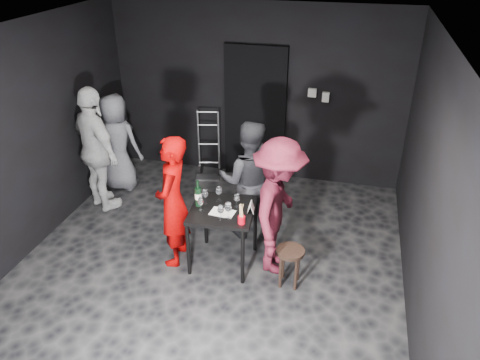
% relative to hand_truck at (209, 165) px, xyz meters
% --- Properties ---
extents(floor, '(4.50, 5.00, 0.02)m').
position_rel_hand_truck_xyz_m(floor, '(0.70, -2.19, -0.21)').
color(floor, black).
rests_on(floor, ground).
extents(ceiling, '(4.50, 5.00, 0.02)m').
position_rel_hand_truck_xyz_m(ceiling, '(0.70, -2.19, 2.49)').
color(ceiling, silver).
rests_on(ceiling, ground).
extents(wall_back, '(4.50, 0.04, 2.70)m').
position_rel_hand_truck_xyz_m(wall_back, '(0.70, 0.31, 1.14)').
color(wall_back, black).
rests_on(wall_back, ground).
extents(wall_front, '(4.50, 0.04, 2.70)m').
position_rel_hand_truck_xyz_m(wall_front, '(0.70, -4.69, 1.14)').
color(wall_front, black).
rests_on(wall_front, ground).
extents(wall_left, '(0.04, 5.00, 2.70)m').
position_rel_hand_truck_xyz_m(wall_left, '(-1.55, -2.19, 1.14)').
color(wall_left, black).
rests_on(wall_left, ground).
extents(wall_right, '(0.04, 5.00, 2.70)m').
position_rel_hand_truck_xyz_m(wall_right, '(2.95, -2.19, 1.14)').
color(wall_right, black).
rests_on(wall_right, ground).
extents(doorway, '(0.95, 0.10, 2.10)m').
position_rel_hand_truck_xyz_m(doorway, '(0.70, 0.25, 0.84)').
color(doorway, black).
rests_on(doorway, ground).
extents(wallbox_upper, '(0.12, 0.06, 0.12)m').
position_rel_hand_truck_xyz_m(wallbox_upper, '(1.55, 0.26, 1.24)').
color(wallbox_upper, '#B7B7B2').
rests_on(wallbox_upper, wall_back).
extents(wallbox_lower, '(0.10, 0.06, 0.14)m').
position_rel_hand_truck_xyz_m(wallbox_lower, '(1.75, 0.26, 1.19)').
color(wallbox_lower, '#B7B7B2').
rests_on(wallbox_lower, wall_back).
extents(hand_truck, '(0.37, 0.32, 1.11)m').
position_rel_hand_truck_xyz_m(hand_truck, '(0.00, 0.00, 0.00)').
color(hand_truck, '#B2B2B7').
rests_on(hand_truck, floor).
extents(tasting_table, '(0.72, 0.72, 0.75)m').
position_rel_hand_truck_xyz_m(tasting_table, '(0.84, -2.08, 0.44)').
color(tasting_table, black).
rests_on(tasting_table, floor).
extents(stool, '(0.32, 0.32, 0.47)m').
position_rel_hand_truck_xyz_m(stool, '(1.67, -2.28, 0.16)').
color(stool, '#39231A').
rests_on(stool, floor).
extents(server_red, '(0.47, 0.67, 1.73)m').
position_rel_hand_truck_xyz_m(server_red, '(0.27, -2.16, 0.66)').
color(server_red, '#A10000').
rests_on(server_red, floor).
extents(woman_black, '(0.86, 0.56, 1.64)m').
position_rel_hand_truck_xyz_m(woman_black, '(0.99, -1.40, 0.61)').
color(woman_black, '#292A2E').
rests_on(woman_black, floor).
extents(man_maroon, '(0.59, 1.19, 1.80)m').
position_rel_hand_truck_xyz_m(man_maroon, '(1.47, -2.00, 0.69)').
color(man_maroon, '#571423').
rests_on(man_maroon, floor).
extents(bystander_cream, '(1.37, 1.17, 2.12)m').
position_rel_hand_truck_xyz_m(bystander_cream, '(-1.19, -1.26, 0.85)').
color(bystander_cream, silver).
rests_on(bystander_cream, floor).
extents(bystander_grey, '(0.75, 0.45, 1.48)m').
position_rel_hand_truck_xyz_m(bystander_grey, '(-1.21, -0.66, 0.53)').
color(bystander_grey, slate).
rests_on(bystander_grey, floor).
extents(tasting_mat, '(0.29, 0.21, 0.00)m').
position_rel_hand_truck_xyz_m(tasting_mat, '(0.87, -2.16, 0.54)').
color(tasting_mat, white).
rests_on(tasting_mat, tasting_table).
extents(wine_glass_a, '(0.07, 0.07, 0.18)m').
position_rel_hand_truck_xyz_m(wine_glass_a, '(0.62, -2.18, 0.63)').
color(wine_glass_a, white).
rests_on(wine_glass_a, tasting_table).
extents(wine_glass_b, '(0.09, 0.09, 0.20)m').
position_rel_hand_truck_xyz_m(wine_glass_b, '(0.62, -2.02, 0.64)').
color(wine_glass_b, white).
rests_on(wine_glass_b, tasting_table).
extents(wine_glass_c, '(0.09, 0.09, 0.20)m').
position_rel_hand_truck_xyz_m(wine_glass_c, '(0.75, -1.91, 0.64)').
color(wine_glass_c, white).
rests_on(wine_glass_c, tasting_table).
extents(wine_glass_d, '(0.10, 0.10, 0.19)m').
position_rel_hand_truck_xyz_m(wine_glass_d, '(0.89, -2.30, 0.64)').
color(wine_glass_d, white).
rests_on(wine_glass_d, tasting_table).
extents(wine_glass_e, '(0.11, 0.11, 0.22)m').
position_rel_hand_truck_xyz_m(wine_glass_e, '(0.96, -2.26, 0.65)').
color(wine_glass_e, white).
rests_on(wine_glass_e, tasting_table).
extents(wine_glass_f, '(0.07, 0.07, 0.18)m').
position_rel_hand_truck_xyz_m(wine_glass_f, '(0.99, -2.00, 0.63)').
color(wine_glass_f, white).
rests_on(wine_glass_f, tasting_table).
extents(wine_bottle, '(0.08, 0.08, 0.32)m').
position_rel_hand_truck_xyz_m(wine_bottle, '(0.55, -2.07, 0.67)').
color(wine_bottle, black).
rests_on(wine_bottle, tasting_table).
extents(breadstick_cup, '(0.08, 0.08, 0.25)m').
position_rel_hand_truck_xyz_m(breadstick_cup, '(1.13, -2.31, 0.66)').
color(breadstick_cup, '#BC0413').
rests_on(breadstick_cup, tasting_table).
extents(reserved_card, '(0.11, 0.15, 0.11)m').
position_rel_hand_truck_xyz_m(reserved_card, '(1.15, -2.04, 0.60)').
color(reserved_card, white).
rests_on(reserved_card, tasting_table).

